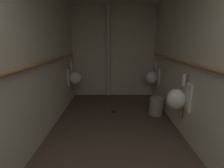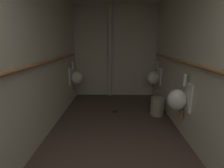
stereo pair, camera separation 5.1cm
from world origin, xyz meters
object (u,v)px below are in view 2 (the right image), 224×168
Objects in this scene: urinal_left_mid at (76,77)px; standpipe_back_wall at (110,53)px; floor_drain at (115,111)px; waste_bin at (157,106)px; urinal_right_far at (154,77)px; urinal_right_mid at (178,99)px.

urinal_left_mid is 1.16m from standpipe_back_wall.
floor_drain is 0.95m from waste_bin.
urinal_right_far is at bearing 33.85° from floor_drain.
urinal_left_mid is 1.36m from floor_drain.
urinal_right_mid is 1.61m from urinal_right_far.
standpipe_back_wall reaches higher than urinal_right_mid.
urinal_left_mid is at bearing -178.58° from urinal_right_far.
urinal_left_mid is at bearing 142.29° from urinal_right_mid.
standpipe_back_wall is (-1.16, 2.06, 0.60)m from urinal_right_mid.
waste_bin reaches higher than floor_drain.
urinal_right_mid is 1.00× the size of urinal_right_far.
urinal_right_far is (0.00, 1.61, 0.00)m from urinal_right_mid.
urinal_left_mid is 1.00× the size of urinal_right_mid.
urinal_left_mid is at bearing 158.66° from waste_bin.
urinal_left_mid and urinal_right_mid have the same top height.
waste_bin is (0.92, -0.13, 0.19)m from floor_drain.
urinal_right_mid is at bearing -37.71° from urinal_left_mid.
urinal_left_mid reaches higher than floor_drain.
floor_drain is (-1.01, -0.68, -0.66)m from urinal_right_far.
urinal_right_far reaches higher than floor_drain.
urinal_left_mid reaches higher than waste_bin.
standpipe_back_wall reaches higher than waste_bin.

